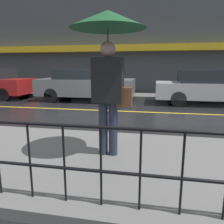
% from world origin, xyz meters
% --- Properties ---
extents(ground_plane, '(80.00, 80.00, 0.00)m').
position_xyz_m(ground_plane, '(0.00, 0.00, 0.00)').
color(ground_plane, black).
extents(sidewalk_near, '(28.00, 2.86, 0.14)m').
position_xyz_m(sidewalk_near, '(0.00, -4.51, 0.07)').
color(sidewalk_near, '#60605E').
rests_on(sidewalk_near, ground_plane).
extents(sidewalk_far, '(28.00, 1.87, 0.14)m').
position_xyz_m(sidewalk_far, '(0.00, 4.01, 0.07)').
color(sidewalk_far, '#60605E').
rests_on(sidewalk_far, ground_plane).
extents(lane_marking, '(25.20, 0.12, 0.01)m').
position_xyz_m(lane_marking, '(0.00, 0.00, 0.00)').
color(lane_marking, gold).
rests_on(lane_marking, ground_plane).
extents(building_storefront, '(28.00, 0.85, 6.11)m').
position_xyz_m(building_storefront, '(0.00, 5.07, 3.03)').
color(building_storefront, '#383D42').
rests_on(building_storefront, ground_plane).
extents(pedestrian, '(1.17, 1.17, 2.27)m').
position_xyz_m(pedestrian, '(1.19, -4.32, 1.95)').
color(pedestrian, '#23283D').
rests_on(pedestrian, sidewalk_near).
extents(car_grey, '(4.47, 1.79, 1.47)m').
position_xyz_m(car_grey, '(-1.27, 2.16, 0.76)').
color(car_grey, slate).
rests_on(car_grey, ground_plane).
extents(car_silver, '(4.77, 1.77, 1.46)m').
position_xyz_m(car_silver, '(4.32, 2.16, 0.74)').
color(car_silver, '#B2B5BA').
rests_on(car_silver, ground_plane).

